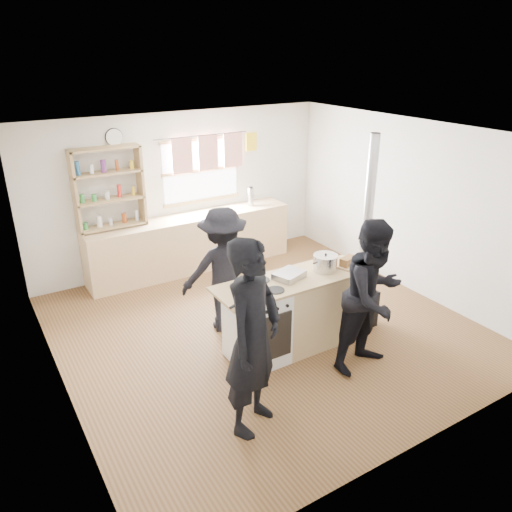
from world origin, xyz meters
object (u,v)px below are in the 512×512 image
Objects in this scene: skillet_greens at (251,296)px; person_near_right at (373,296)px; stockpot_stove at (254,276)px; person_near_left at (253,338)px; thermos at (251,197)px; bread_board at (348,262)px; person_far at (223,270)px; cooking_island at (299,311)px; stockpot_counter at (325,263)px; flue_heater at (362,279)px; roast_tray at (289,275)px.

person_near_right reaches higher than skillet_greens.
person_near_left reaches higher than stockpot_stove.
stockpot_stove is 1.34m from person_near_right.
thermos is 2.85m from bread_board.
thermos is at bearing -111.39° from person_far.
skillet_greens reaches higher than cooking_island.
thermos is 4.27m from person_near_left.
thermos is 0.16× the size of cooking_island.
stockpot_stove is at bearing 27.24° from person_near_left.
person_far reaches higher than stockpot_stove.
skillet_greens is at bearing 96.07° from person_far.
cooking_island is at bearing 112.58° from person_near_right.
stockpot_stove reaches higher than bread_board.
stockpot_stove is 0.68× the size of stockpot_counter.
person_near_left is (-1.19, -0.90, 0.50)m from cooking_island.
skillet_greens is 0.22× the size of person_near_right.
bread_board is 0.73m from person_near_right.
thermos is 3.42m from skillet_greens.
person_near_right is (-0.54, -0.73, 0.23)m from flue_heater.
person_near_right is (0.08, -0.74, -0.15)m from stockpot_counter.
stockpot_stove is 0.62× the size of bread_board.
stockpot_counter is 1.28m from person_far.
person_near_right reaches higher than thermos.
person_far is at bearing 123.89° from cooking_island.
thermos is 1.56× the size of stockpot_stove.
cooking_island is 0.78m from stockpot_stove.
thermos is 0.18× the size of person_near_right.
person_near_left is at bearing -121.59° from stockpot_stove.
person_near_right is (0.44, -0.75, 0.42)m from cooking_island.
person_far is (-0.44, 0.81, -0.15)m from roast_tray.
flue_heater reaches higher than person_near_right.
cooking_island is at bearing -16.41° from stockpot_stove.
roast_tray is 0.25× the size of person_far.
bread_board is (0.80, -0.10, 0.01)m from roast_tray.
flue_heater reaches higher than stockpot_counter.
person_far is at bearing 137.29° from stockpot_counter.
stockpot_stove is at bearing 169.42° from stockpot_counter.
cooking_island is 9.86× the size of stockpot_stove.
skillet_greens is 1.31× the size of stockpot_counter.
flue_heater reaches higher than person_near_left.
bread_board is at bearing -10.55° from stockpot_stove.
skillet_greens is (-1.76, -2.94, -0.10)m from thermos.
person_near_left is 1.64m from person_near_right.
cooking_island is at bearing -15.48° from roast_tray.
bread_board is (1.44, 0.10, 0.02)m from skillet_greens.
stockpot_stove is 0.10× the size of person_near_left.
stockpot_stove is 0.08× the size of flue_heater.
skillet_greens is at bearing -162.41° from roast_tray.
roast_tray is 1.27× the size of bread_board.
flue_heater is (0.32, 0.05, -0.33)m from bread_board.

